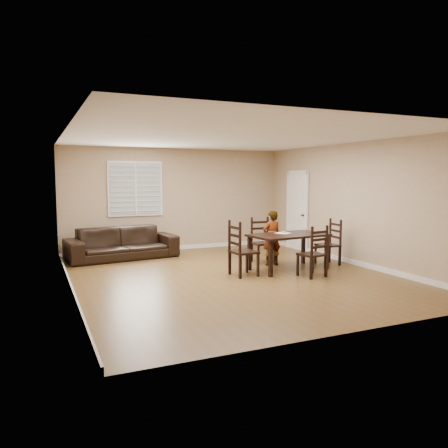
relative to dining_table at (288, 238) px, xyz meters
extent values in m
plane|color=brown|center=(-1.34, -0.05, -0.67)|extent=(7.00, 7.00, 0.00)
cube|color=tan|center=(-1.34, 3.45, 0.68)|extent=(6.00, 0.04, 2.70)
cube|color=tan|center=(-1.34, -3.55, 0.68)|extent=(6.00, 0.04, 2.70)
cube|color=tan|center=(-4.34, -0.05, 0.68)|extent=(0.04, 7.00, 2.70)
cube|color=tan|center=(1.66, -0.05, 0.68)|extent=(0.04, 7.00, 2.70)
cube|color=white|center=(-1.34, -0.05, 2.03)|extent=(6.00, 7.00, 0.04)
cube|color=white|center=(-2.44, 3.40, 0.98)|extent=(1.40, 0.08, 1.40)
cube|color=white|center=(1.63, 2.15, 0.36)|extent=(0.06, 0.94, 2.05)
cylinder|color=#332114|center=(1.60, 1.85, 0.28)|extent=(0.06, 0.06, 0.02)
cube|color=white|center=(-1.34, 3.44, -0.62)|extent=(6.00, 0.03, 0.10)
cube|color=white|center=(-4.33, -0.05, -0.62)|extent=(0.03, 7.00, 0.10)
cube|color=white|center=(1.64, -0.05, -0.62)|extent=(0.03, 7.00, 0.10)
cube|color=black|center=(0.00, 0.00, 0.07)|extent=(1.70, 1.08, 0.05)
cube|color=black|center=(-0.68, -0.45, -0.31)|extent=(0.08, 0.08, 0.71)
cube|color=black|center=(0.76, -0.29, -0.31)|extent=(0.08, 0.08, 0.71)
cube|color=black|center=(-0.76, 0.29, -0.31)|extent=(0.08, 0.08, 0.71)
cube|color=black|center=(0.68, 0.45, -0.31)|extent=(0.08, 0.08, 0.71)
cube|color=black|center=(-0.10, 0.90, -0.23)|extent=(0.49, 0.46, 0.04)
cube|color=black|center=(-0.09, 1.10, -0.15)|extent=(0.47, 0.07, 1.03)
cube|color=black|center=(-0.31, 0.73, -0.46)|extent=(0.04, 0.04, 0.42)
cube|color=black|center=(0.09, 0.70, -0.46)|extent=(0.04, 0.04, 0.42)
cube|color=black|center=(-0.29, 1.10, -0.46)|extent=(0.04, 0.04, 0.42)
cube|color=black|center=(0.11, 1.07, -0.46)|extent=(0.04, 0.04, 0.42)
cube|color=black|center=(0.08, -0.73, -0.23)|extent=(0.52, 0.49, 0.04)
cube|color=black|center=(0.11, -0.92, -0.16)|extent=(0.46, 0.11, 1.02)
cube|color=black|center=(0.25, -0.52, -0.46)|extent=(0.05, 0.05, 0.42)
cube|color=black|center=(-0.14, -0.58, -0.46)|extent=(0.05, 0.05, 0.42)
cube|color=black|center=(0.31, -0.88, -0.46)|extent=(0.05, 0.05, 0.42)
cube|color=black|center=(-0.08, -0.94, -0.46)|extent=(0.05, 0.05, 0.42)
cube|color=black|center=(-1.10, -0.12, -0.20)|extent=(0.49, 0.52, 0.04)
cube|color=black|center=(-1.31, -0.14, -0.12)|extent=(0.08, 0.50, 1.10)
cube|color=black|center=(-0.89, -0.32, -0.44)|extent=(0.05, 0.05, 0.45)
cube|color=black|center=(-0.92, 0.10, -0.44)|extent=(0.05, 0.05, 0.45)
cube|color=black|center=(-1.29, -0.35, -0.44)|extent=(0.05, 0.05, 0.45)
cube|color=black|center=(-1.31, 0.08, -0.44)|extent=(0.05, 0.05, 0.45)
cube|color=black|center=(1.10, 0.12, -0.23)|extent=(0.45, 0.48, 0.04)
cube|color=black|center=(1.29, 0.11, -0.16)|extent=(0.07, 0.46, 1.01)
cube|color=black|center=(0.93, 0.33, -0.46)|extent=(0.04, 0.04, 0.42)
cube|color=black|center=(0.91, -0.06, -0.46)|extent=(0.04, 0.04, 0.42)
cube|color=black|center=(1.30, 0.31, -0.46)|extent=(0.04, 0.04, 0.42)
cube|color=black|center=(1.27, -0.09, -0.46)|extent=(0.04, 0.04, 0.42)
imported|color=gray|center=(-0.06, 0.58, -0.06)|extent=(0.44, 0.29, 1.21)
cube|color=beige|center=(-0.02, 0.18, 0.09)|extent=(0.35, 0.35, 0.00)
torus|color=#B27440|center=(0.00, 0.18, 0.11)|extent=(0.10, 0.10, 0.03)
torus|color=white|center=(0.00, 0.18, 0.12)|extent=(0.09, 0.09, 0.02)
imported|color=black|center=(-2.95, 2.68, -0.29)|extent=(2.67, 1.32, 0.75)
camera|label=1|loc=(-4.89, -7.72, 1.25)|focal=35.00mm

